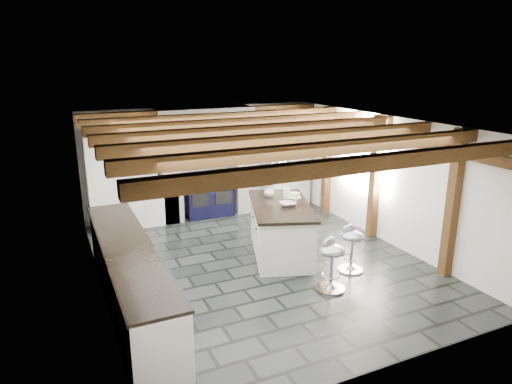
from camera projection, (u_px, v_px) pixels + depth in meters
name	position (u px, v px, depth m)	size (l,w,h in m)	color
ground	(261.00, 262.00, 7.56)	(6.00, 6.00, 0.00)	black
room_shell	(197.00, 184.00, 8.26)	(6.00, 6.03, 6.00)	white
range_cooker	(208.00, 194.00, 9.77)	(1.00, 0.63, 0.99)	black
kitchen_island	(280.00, 229.00, 7.78)	(1.50, 2.03, 1.20)	white
bar_stool_near	(352.00, 243.00, 7.16)	(0.40, 0.40, 0.75)	silver
bar_stool_far	(331.00, 259.00, 6.54)	(0.49, 0.49, 0.78)	silver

